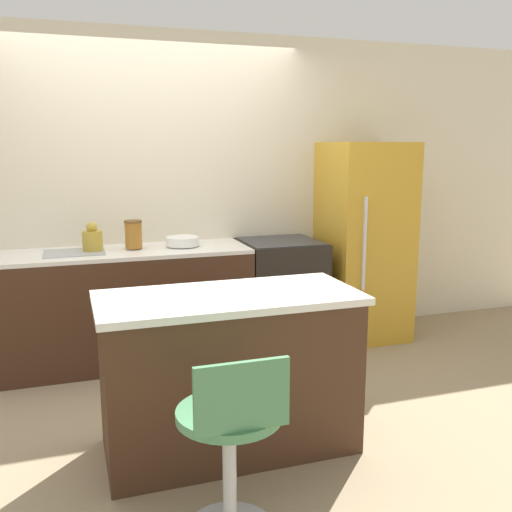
# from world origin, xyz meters

# --- Properties ---
(ground_plane) EXTENTS (14.00, 14.00, 0.00)m
(ground_plane) POSITION_xyz_m (0.00, 0.00, 0.00)
(ground_plane) COLOR #998466
(wall_back) EXTENTS (8.00, 0.06, 2.60)m
(wall_back) POSITION_xyz_m (0.00, 0.67, 1.30)
(wall_back) COLOR beige
(wall_back) RESTS_ON ground_plane
(back_counter) EXTENTS (1.96, 0.62, 0.90)m
(back_counter) POSITION_xyz_m (-0.29, 0.33, 0.45)
(back_counter) COLOR #422819
(back_counter) RESTS_ON ground_plane
(kitchen_island) EXTENTS (1.42, 0.65, 0.90)m
(kitchen_island) POSITION_xyz_m (0.13, -1.20, 0.45)
(kitchen_island) COLOR #422819
(kitchen_island) RESTS_ON ground_plane
(oven_range) EXTENTS (0.65, 0.63, 0.90)m
(oven_range) POSITION_xyz_m (1.02, 0.33, 0.45)
(oven_range) COLOR black
(oven_range) RESTS_ON ground_plane
(refrigerator) EXTENTS (0.68, 0.69, 1.71)m
(refrigerator) POSITION_xyz_m (1.79, 0.31, 0.86)
(refrigerator) COLOR gold
(refrigerator) RESTS_ON ground_plane
(stool_chair) EXTENTS (0.45, 0.45, 0.87)m
(stool_chair) POSITION_xyz_m (-0.08, -1.95, 0.43)
(stool_chair) COLOR #B7B7BC
(stool_chair) RESTS_ON ground_plane
(kettle) EXTENTS (0.15, 0.15, 0.22)m
(kettle) POSITION_xyz_m (-0.50, 0.35, 0.99)
(kettle) COLOR #B29333
(kettle) RESTS_ON back_counter
(mixing_bowl) EXTENTS (0.26, 0.26, 0.07)m
(mixing_bowl) POSITION_xyz_m (0.19, 0.35, 0.94)
(mixing_bowl) COLOR white
(mixing_bowl) RESTS_ON back_counter
(canister_jar) EXTENTS (0.14, 0.14, 0.22)m
(canister_jar) POSITION_xyz_m (-0.19, 0.35, 1.01)
(canister_jar) COLOR #9E6623
(canister_jar) RESTS_ON back_counter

